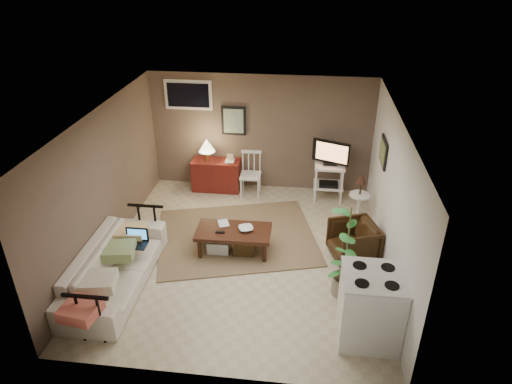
# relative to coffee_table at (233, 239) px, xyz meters

# --- Properties ---
(floor) EXTENTS (5.00, 5.00, 0.00)m
(floor) POSITION_rel_coffee_table_xyz_m (0.18, -0.02, -0.26)
(floor) COLOR #C1B293
(floor) RESTS_ON ground
(art_back) EXTENTS (0.50, 0.03, 0.60)m
(art_back) POSITION_rel_coffee_table_xyz_m (-0.37, 2.45, 1.19)
(art_back) COLOR black
(art_right) EXTENTS (0.03, 0.60, 0.45)m
(art_right) POSITION_rel_coffee_table_xyz_m (2.41, 1.03, 1.26)
(art_right) COLOR black
(window) EXTENTS (0.96, 0.03, 0.60)m
(window) POSITION_rel_coffee_table_xyz_m (-1.27, 2.45, 1.69)
(window) COLOR white
(rug) EXTENTS (3.17, 2.79, 0.03)m
(rug) POSITION_rel_coffee_table_xyz_m (-0.02, 0.45, -0.25)
(rug) COLOR olive
(rug) RESTS_ON floor
(coffee_table) EXTENTS (1.24, 0.66, 0.47)m
(coffee_table) POSITION_rel_coffee_table_xyz_m (0.00, 0.00, 0.00)
(coffee_table) COLOR #3B1910
(coffee_table) RESTS_ON floor
(sofa) EXTENTS (0.67, 2.29, 0.90)m
(sofa) POSITION_rel_coffee_table_xyz_m (-1.62, -1.04, 0.19)
(sofa) COLOR silver
(sofa) RESTS_ON floor
(sofa_pillows) EXTENTS (0.44, 2.18, 0.15)m
(sofa_pillows) POSITION_rel_coffee_table_xyz_m (-1.56, -1.30, 0.29)
(sofa_pillows) COLOR beige
(sofa_pillows) RESTS_ON sofa
(sofa_end_rails) EXTENTS (0.62, 2.29, 0.77)m
(sofa_end_rails) POSITION_rel_coffee_table_xyz_m (-1.48, -1.04, 0.13)
(sofa_end_rails) COLOR black
(sofa_end_rails) RESTS_ON floor
(laptop) EXTENTS (0.35, 0.26, 0.24)m
(laptop) POSITION_rel_coffee_table_xyz_m (-1.40, -0.64, 0.32)
(laptop) COLOR black
(laptop) RESTS_ON sofa
(red_console) EXTENTS (0.99, 0.44, 1.14)m
(red_console) POSITION_rel_coffee_table_xyz_m (-0.73, 2.21, 0.13)
(red_console) COLOR maroon
(red_console) RESTS_ON floor
(spindle_chair) EXTENTS (0.42, 0.42, 0.91)m
(spindle_chair) POSITION_rel_coffee_table_xyz_m (0.02, 2.08, 0.17)
(spindle_chair) COLOR white
(spindle_chair) RESTS_ON floor
(tv_stand) EXTENTS (0.71, 0.48, 1.25)m
(tv_stand) POSITION_rel_coffee_table_xyz_m (1.60, 2.08, 0.40)
(tv_stand) COLOR white
(tv_stand) RESTS_ON floor
(side_table) EXTENTS (0.37, 0.37, 1.00)m
(side_table) POSITION_rel_coffee_table_xyz_m (2.13, 1.19, 0.36)
(side_table) COLOR white
(side_table) RESTS_ON floor
(armchair) EXTENTS (0.83, 0.86, 0.71)m
(armchair) POSITION_rel_coffee_table_xyz_m (1.97, 0.08, 0.09)
(armchair) COLOR black
(armchair) RESTS_ON floor
(potted_plant) EXTENTS (0.37, 0.37, 1.49)m
(potted_plant) POSITION_rel_coffee_table_xyz_m (1.77, -0.82, 0.53)
(potted_plant) COLOR #A0937F
(potted_plant) RESTS_ON floor
(stove) EXTENTS (0.78, 0.73, 1.02)m
(stove) POSITION_rel_coffee_table_xyz_m (2.04, -1.66, 0.25)
(stove) COLOR silver
(stove) RESTS_ON floor
(bowl) EXTENTS (0.24, 0.13, 0.24)m
(bowl) POSITION_rel_coffee_table_xyz_m (0.21, 0.02, 0.30)
(bowl) COLOR #3B1910
(bowl) RESTS_ON coffee_table
(book_table) EXTENTS (0.17, 0.08, 0.23)m
(book_table) POSITION_rel_coffee_table_xyz_m (-0.27, 0.14, 0.30)
(book_table) COLOR #3B1910
(book_table) RESTS_ON coffee_table
(book_console) EXTENTS (0.19, 0.03, 0.25)m
(book_console) POSITION_rel_coffee_table_xyz_m (-0.52, 2.21, 0.52)
(book_console) COLOR #3B1910
(book_console) RESTS_ON red_console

